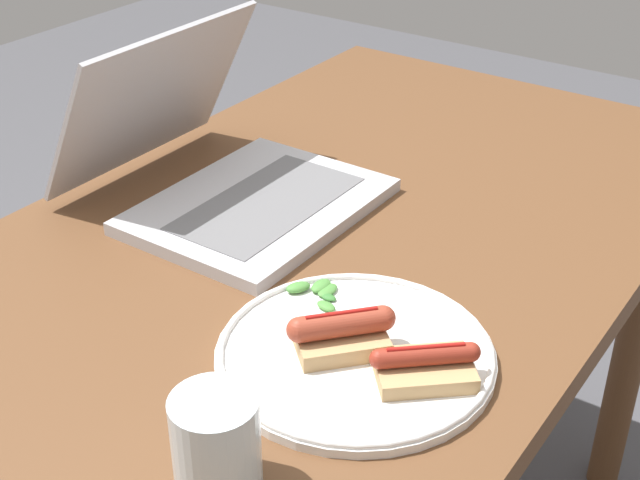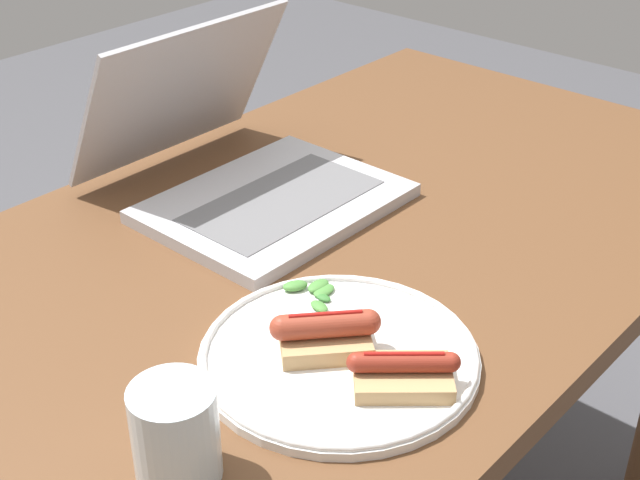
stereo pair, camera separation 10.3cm
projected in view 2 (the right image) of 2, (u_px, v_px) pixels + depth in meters
desk at (297, 318)px, 1.16m from camera, size 1.48×0.76×0.76m
laptop at (247, 170)px, 1.23m from camera, size 0.33×0.37×0.23m
plate at (339, 355)px, 0.93m from camera, size 0.29×0.29×0.02m
sausage_toast_left at (403, 372)px, 0.88m from camera, size 0.11×0.12×0.04m
sausage_toast_middle at (325, 334)px, 0.92m from camera, size 0.11×0.11×0.05m
salad_pile at (314, 290)px, 1.02m from camera, size 0.05×0.07×0.01m
drinking_glass at (176, 434)px, 0.77m from camera, size 0.08×0.08×0.09m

